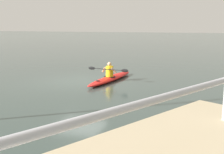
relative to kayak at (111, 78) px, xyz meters
name	(u,v)px	position (x,y,z in m)	size (l,w,h in m)	color
ground_plane	(79,81)	(1.52, 0.63, -0.12)	(160.00, 160.00, 0.00)	#384742
kayak	(111,78)	(0.00, 0.00, 0.00)	(1.46, 4.67, 0.24)	red
kayaker	(109,70)	(0.03, 0.15, 0.44)	(2.28, 0.61, 0.76)	yellow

